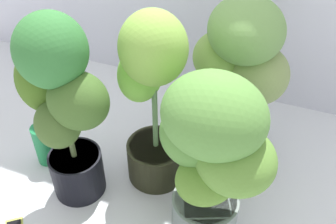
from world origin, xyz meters
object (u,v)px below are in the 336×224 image
Objects in this scene: potted_plant_front_right at (212,151)px; nutrient_bottle at (45,143)px; potted_plant_back_right at (240,70)px; potted_plant_front_left at (61,101)px; potted_plant_center at (152,95)px.

nutrient_bottle is (-0.82, 0.10, -0.34)m from potted_plant_front_right.
potted_plant_front_right is at bearing -88.25° from potted_plant_back_right.
nutrient_bottle is at bearing 156.78° from potted_plant_front_left.
nutrient_bottle is at bearing -156.04° from potted_plant_back_right.
potted_plant_front_left is at bearing -141.63° from potted_plant_center.
potted_plant_center reaches higher than nutrient_bottle.
potted_plant_front_right is (0.01, -0.45, -0.05)m from potted_plant_back_right.
potted_plant_center is at bearing 146.08° from potted_plant_front_right.
potted_plant_front_left reaches higher than potted_plant_front_right.
potted_plant_front_left is at bearing -140.93° from potted_plant_back_right.
potted_plant_front_right is 0.91× the size of potted_plant_center.
nutrient_bottle is at bearing 173.24° from potted_plant_front_right.
potted_plant_center is at bearing 12.38° from nutrient_bottle.
potted_plant_front_right is at bearing -33.92° from potted_plant_center.
potted_plant_front_right is 0.89m from nutrient_bottle.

